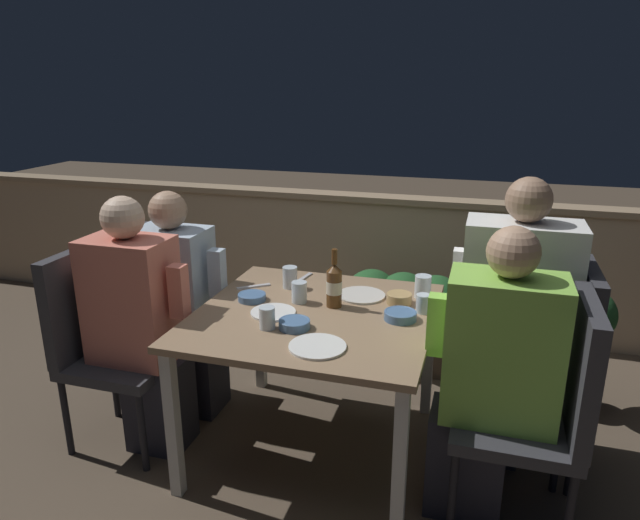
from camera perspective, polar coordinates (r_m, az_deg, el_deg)
The scene contains 28 objects.
ground_plane at distance 2.90m, azimuth -0.47°, elevation -18.22°, with size 16.00×16.00×0.00m, color brown.
parapet_wall at distance 4.08m, azimuth 6.07°, elevation 0.05°, with size 9.00×0.18×0.93m.
dining_table at distance 2.58m, azimuth -0.50°, elevation -6.78°, with size 1.04×1.04×0.71m.
planter_hedge at distance 3.56m, azimuth 8.16°, elevation -5.27°, with size 0.72×0.47×0.57m.
chair_left_near at distance 2.92m, azimuth -20.95°, elevation -6.71°, with size 0.47×0.47×0.95m.
person_coral_top at distance 2.77m, azimuth -17.54°, elevation -6.30°, with size 0.48×0.26×1.22m.
chair_left_far at distance 3.16m, azimuth -17.04°, elevation -4.41°, with size 0.47×0.47×0.95m.
person_blue_shirt at distance 3.03m, azimuth -13.69°, elevation -4.25°, with size 0.47×0.26×1.18m.
chair_right_near at distance 2.37m, azimuth 21.88°, elevation -12.72°, with size 0.47×0.47×0.95m.
person_green_blouse at distance 2.33m, azimuth 16.68°, elevation -11.30°, with size 0.50×0.26×1.21m.
chair_right_far at distance 2.73m, azimuth 22.48°, elevation -8.60°, with size 0.47×0.47×0.95m.
person_white_polo at distance 2.67m, azimuth 18.24°, elevation -6.27°, with size 0.52×0.26×1.32m.
beer_bottle at distance 2.58m, azimuth 1.43°, elevation -2.49°, with size 0.07×0.07×0.27m.
plate_0 at distance 2.74m, azimuth 4.15°, elevation -3.53°, with size 0.23×0.23×0.01m.
plate_1 at distance 2.23m, azimuth -0.26°, elevation -8.64°, with size 0.23×0.23×0.01m.
plate_2 at distance 2.54m, azimuth -4.70°, elevation -5.24°, with size 0.20×0.20×0.01m.
bowl_0 at distance 2.49m, azimuth 8.04°, elevation -5.46°, with size 0.14×0.14×0.04m.
bowl_1 at distance 2.70m, azimuth -6.83°, elevation -3.64°, with size 0.13×0.13×0.03m.
bowl_2 at distance 2.66m, azimuth 7.93°, elevation -3.77°, with size 0.12×0.12×0.05m.
bowl_3 at distance 2.39m, azimuth -2.57°, elevation -6.36°, with size 0.13×0.13×0.04m.
glass_cup_0 at distance 2.83m, azimuth -3.02°, elevation -1.74°, with size 0.07×0.07×0.11m.
glass_cup_1 at distance 2.65m, azimuth -2.09°, elevation -3.23°, with size 0.07×0.07×0.10m.
glass_cup_2 at distance 2.38m, azimuth -5.31°, elevation -5.79°, with size 0.07×0.07×0.09m.
glass_cup_3 at distance 2.57m, azimuth 10.28°, elevation -4.31°, with size 0.06×0.06×0.08m.
glass_cup_4 at distance 2.74m, azimuth 10.25°, elevation -2.64°, with size 0.08×0.08×0.11m.
fork_0 at distance 2.86m, azimuth -6.66°, elevation -2.64°, with size 0.15×0.12×0.01m.
fork_1 at distance 2.96m, azimuth -1.67°, elevation -1.82°, with size 0.05×0.17×0.01m.
potted_plant at distance 3.29m, azimuth 24.59°, elevation -6.89°, with size 0.32×0.32×0.69m.
Camera 1 is at (0.70, -2.24, 1.71)m, focal length 32.00 mm.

